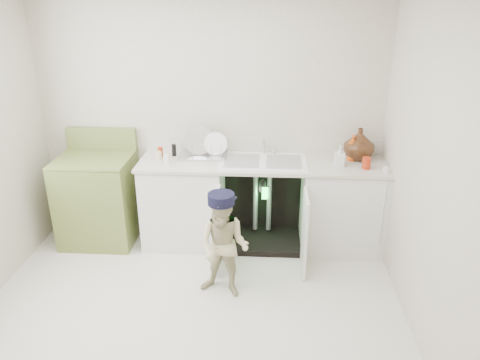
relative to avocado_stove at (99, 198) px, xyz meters
name	(u,v)px	position (x,y,z in m)	size (l,w,h in m)	color
ground	(191,313)	(1.14, -1.18, -0.47)	(3.50, 3.50, 0.00)	silver
room_shell	(184,173)	(1.14, -1.18, 0.78)	(6.00, 5.50, 1.26)	beige
counter_run	(265,201)	(1.72, 0.03, 0.00)	(2.44, 1.02, 1.21)	silver
avocado_stove	(99,198)	(0.00, 0.00, 0.00)	(0.73, 0.65, 1.14)	olive
repair_worker	(224,245)	(1.39, -0.88, 0.01)	(0.63, 0.80, 0.94)	#C1B68A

